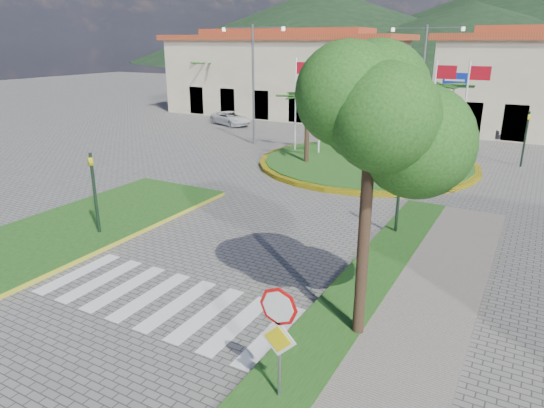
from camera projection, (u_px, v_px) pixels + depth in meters
The scene contains 20 objects.
ground at pixel (36, 382), 10.47m from camera, with size 160.00×160.00×0.00m, color slate.
verge_right at pixel (275, 397), 9.89m from camera, with size 1.60×28.00×0.18m, color #1A4915.
median_left at pixel (65, 232), 18.41m from camera, with size 5.00×14.00×0.18m, color #1A4915.
crosswalk at pixel (161, 299), 13.78m from camera, with size 8.00×3.00×0.01m, color silver.
roundabout_island at pixel (367, 162), 28.62m from camera, with size 12.70×12.70×6.00m.
stop_sign at pixel (279, 327), 9.26m from camera, with size 0.80×0.11×2.65m.
deciduous_tree at pixel (371, 130), 10.41m from camera, with size 3.60×3.60×6.80m.
traffic_light_left at pixel (94, 187), 17.63m from camera, with size 0.15×0.18×3.20m.
traffic_light_right at pixel (399, 186), 17.70m from camera, with size 0.15×0.18×3.20m.
traffic_light_far at pixel (526, 134), 27.68m from camera, with size 0.18×0.15×3.20m.
direction_sign_west at pixel (383, 90), 35.89m from camera, with size 1.60×0.14×5.20m.
direction_sign_east at pixel (453, 93), 33.58m from camera, with size 1.60×0.14×5.20m.
street_lamp_centre at pixel (422, 79), 33.39m from camera, with size 4.80×0.16×8.00m.
street_lamp_west at pixel (253, 79), 33.04m from camera, with size 4.80×0.16×8.00m.
building_left at pixel (284, 74), 47.12m from camera, with size 23.32×9.54×8.05m.
hill_far_west at pixel (321, 26), 148.14m from camera, with size 140.00×140.00×22.00m, color black.
hill_near_back at pixel (471, 36), 120.08m from camera, with size 110.00×110.00×16.00m, color black.
white_van at pixel (231, 118), 42.02m from camera, with size 1.91×4.13×1.15m, color silver.
car_dark_a at pixel (334, 119), 41.89m from camera, with size 1.34×3.33×1.14m, color black.
car_dark_b at pixel (478, 128), 36.89m from camera, with size 1.41×4.03×1.33m, color black.
Camera 1 is at (8.69, -5.10, 7.00)m, focal length 32.00 mm.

